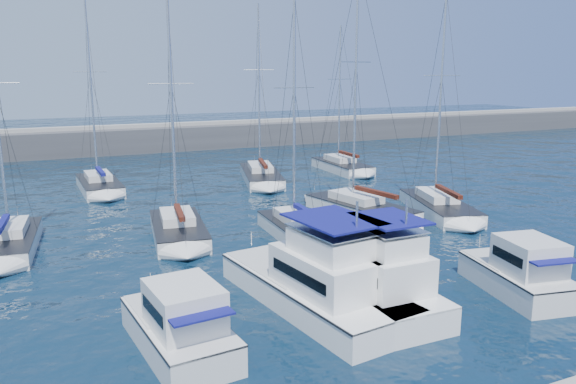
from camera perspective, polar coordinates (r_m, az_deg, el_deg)
name	(u,v)px	position (r m, az deg, el deg)	size (l,w,h in m)	color
ground	(400,286)	(28.01, 11.27, -9.37)	(220.00, 220.00, 0.00)	black
breakwater	(164,142)	(75.15, -12.49, 5.03)	(160.00, 6.00, 4.45)	#424244
motor_yacht_port_outer	(181,328)	(21.60, -10.86, -13.41)	(3.33, 6.45, 3.20)	silver
motor_yacht_port_inner	(319,283)	(24.79, 3.21, -9.25)	(5.25, 10.80, 4.69)	white
motor_yacht_stbd_inner	(376,283)	(25.06, 8.95, -9.14)	(3.20, 8.03, 4.69)	white
motor_yacht_stbd_outer	(521,275)	(28.41, 22.55, -7.76)	(3.77, 6.25, 3.20)	silver
sailboat_mid_a	(8,242)	(36.22, -26.56, -4.56)	(3.87, 8.20, 15.24)	silver
sailboat_mid_b	(178,229)	(35.57, -11.09, -3.75)	(4.13, 8.14, 15.08)	silver
sailboat_mid_c	(298,229)	(35.06, 1.03, -3.74)	(3.36, 7.60, 14.69)	silver
sailboat_mid_d	(360,208)	(40.56, 7.38, -1.60)	(4.89, 9.33, 17.32)	silver
sailboat_mid_e	(439,206)	(42.16, 15.09, -1.42)	(5.51, 9.32, 15.76)	white
sailboat_back_a	(99,185)	(50.89, -18.62, 0.70)	(3.26, 8.27, 16.16)	silver
sailboat_back_b	(261,175)	(52.66, -2.75, 1.69)	(5.60, 10.30, 16.41)	silver
sailboat_back_c	(342,166)	(58.05, 5.48, 2.65)	(3.26, 8.33, 14.89)	silver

